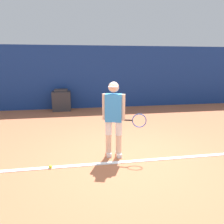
# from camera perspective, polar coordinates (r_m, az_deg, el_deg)

# --- Properties ---
(ground_plane) EXTENTS (24.00, 24.00, 0.00)m
(ground_plane) POSITION_cam_1_polar(r_m,az_deg,el_deg) (4.69, 3.68, -12.37)
(ground_plane) COLOR #B76642
(back_wall) EXTENTS (24.00, 0.10, 2.67)m
(back_wall) POSITION_cam_1_polar(r_m,az_deg,el_deg) (9.66, -3.77, 9.03)
(back_wall) COLOR navy
(back_wall) RESTS_ON ground_plane
(court_baseline) EXTENTS (21.60, 0.10, 0.01)m
(court_baseline) POSITION_cam_1_polar(r_m,az_deg,el_deg) (4.60, 3.97, -12.82)
(court_baseline) COLOR white
(court_baseline) RESTS_ON ground_plane
(tennis_player) EXTENTS (0.89, 0.38, 1.61)m
(tennis_player) POSITION_cam_1_polar(r_m,az_deg,el_deg) (4.58, 0.56, -1.09)
(tennis_player) COLOR beige
(tennis_player) RESTS_ON ground_plane
(tennis_ball) EXTENTS (0.07, 0.07, 0.07)m
(tennis_ball) POSITION_cam_1_polar(r_m,az_deg,el_deg) (4.49, -15.79, -13.60)
(tennis_ball) COLOR #D1E533
(tennis_ball) RESTS_ON ground_plane
(covered_chair) EXTENTS (0.75, 0.57, 0.90)m
(covered_chair) POSITION_cam_1_polar(r_m,az_deg,el_deg) (9.35, -13.03, 2.97)
(covered_chair) COLOR #333338
(covered_chair) RESTS_ON ground_plane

